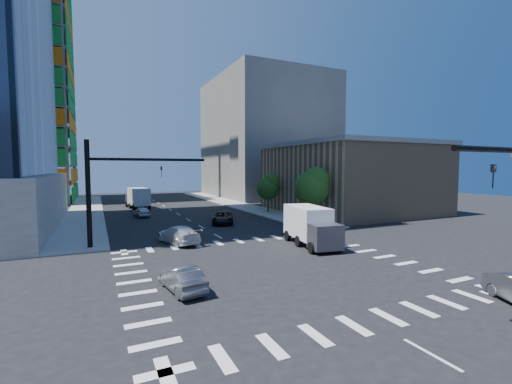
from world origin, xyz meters
TOP-DOWN VIEW (x-y plane):
  - ground at (0.00, 0.00)m, footprint 160.00×160.00m
  - road_markings at (0.00, 0.00)m, footprint 20.00×20.00m
  - sidewalk_ne at (12.50, 40.00)m, footprint 5.00×60.00m
  - sidewalk_nw at (-12.50, 40.00)m, footprint 5.00×60.00m
  - commercial_building at (25.00, 22.00)m, footprint 20.50×22.50m
  - bg_building_ne at (27.00, 55.00)m, footprint 24.00×30.00m
  - signal_mast_nw at (-10.00, 11.50)m, footprint 10.20×0.40m
  - tree_south at (12.63, 13.90)m, footprint 4.16×4.16m
  - tree_north at (12.93, 25.90)m, footprint 3.54×3.52m
  - car_nb_far at (3.07, 19.22)m, footprint 4.13×5.85m
  - car_sb_near at (-4.31, 10.49)m, footprint 3.54×5.84m
  - car_sb_mid at (-5.24, 29.61)m, footprint 2.18×4.31m
  - car_sb_cross at (-6.76, -1.58)m, footprint 2.04×4.39m
  - box_truck_near at (5.99, 4.34)m, footprint 3.69×6.76m
  - box_truck_far at (-4.59, 40.85)m, footprint 3.59×6.87m

SIDE VIEW (x-z plane):
  - ground at x=0.00m, z-range 0.00..0.00m
  - road_markings at x=0.00m, z-range 0.00..0.01m
  - sidewalk_ne at x=12.50m, z-range 0.00..0.15m
  - sidewalk_nw at x=-12.50m, z-range 0.00..0.15m
  - car_sb_cross at x=-6.76m, z-range 0.00..1.39m
  - car_sb_mid at x=-5.24m, z-range 0.00..1.41m
  - car_nb_far at x=3.07m, z-range 0.00..1.48m
  - car_sb_near at x=-4.31m, z-range 0.00..1.58m
  - box_truck_near at x=5.99m, z-range -0.19..3.17m
  - box_truck_far at x=-4.59m, z-range -0.20..3.25m
  - tree_north at x=12.93m, z-range 1.10..6.88m
  - tree_south at x=12.63m, z-range 1.27..8.10m
  - commercial_building at x=25.00m, z-range 0.01..10.61m
  - signal_mast_nw at x=-10.00m, z-range 0.99..9.99m
  - bg_building_ne at x=27.00m, z-range 0.00..28.00m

